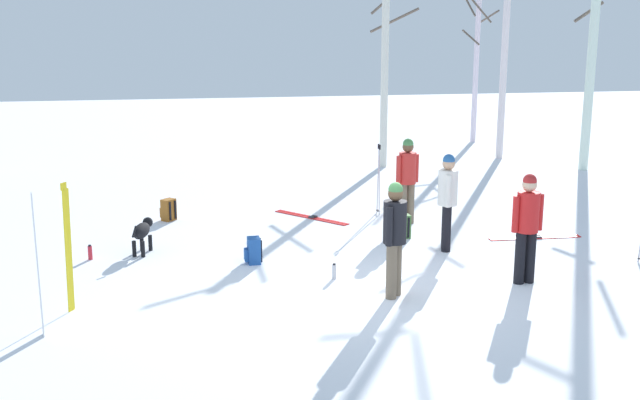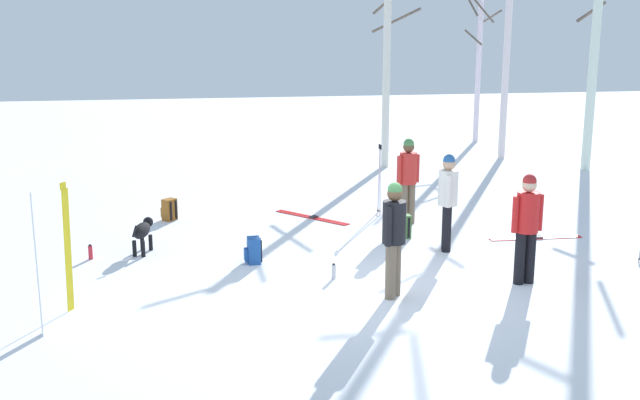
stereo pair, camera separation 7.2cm
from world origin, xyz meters
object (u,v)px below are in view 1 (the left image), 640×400
(dog, at_px, (142,231))
(ski_pair_lying_1, at_px, (535,237))
(backpack_0, at_px, (403,227))
(person_3, at_px, (395,232))
(ski_pair_planted_0, at_px, (68,248))
(birch_tree_1, at_px, (385,66))
(person_1, at_px, (407,175))
(water_bottle_1, at_px, (90,253))
(birch_tree_2, at_px, (507,16))
(ski_poles_0, at_px, (379,177))
(backpack_1, at_px, (168,210))
(ski_pair_planted_1, at_px, (38,265))
(birch_tree_4, at_px, (593,38))
(person_0, at_px, (448,196))
(backpack_2, at_px, (253,251))
(birch_tree_3, at_px, (476,55))
(ski_pair_lying_0, at_px, (311,217))
(water_bottle_0, at_px, (334,272))
(person_2, at_px, (527,221))

(dog, xyz_separation_m, ski_pair_lying_1, (7.15, -0.30, -0.38))
(ski_pair_lying_1, height_order, backpack_0, backpack_0)
(person_3, xyz_separation_m, ski_pair_planted_0, (-4.57, 0.25, -0.07))
(birch_tree_1, bearing_deg, backpack_0, -101.62)
(person_1, distance_m, water_bottle_1, 6.16)
(birch_tree_2, bearing_deg, ski_poles_0, -131.10)
(ski_poles_0, xyz_separation_m, backpack_1, (-4.31, 0.24, -0.57))
(person_1, bearing_deg, ski_pair_planted_1, -143.58)
(person_3, distance_m, backpack_0, 3.27)
(ski_pair_planted_1, height_order, ski_pair_lying_1, ski_pair_planted_1)
(ski_pair_planted_0, relative_size, birch_tree_4, 0.26)
(water_bottle_1, relative_size, birch_tree_1, 0.05)
(person_0, height_order, person_1, same)
(person_0, xyz_separation_m, ski_pair_lying_1, (1.90, 0.44, -0.97))
(ski_poles_0, relative_size, birch_tree_1, 0.27)
(person_1, xyz_separation_m, dog, (-5.07, -1.12, -0.59))
(birch_tree_2, relative_size, birch_tree_4, 1.13)
(ski_pair_planted_1, relative_size, birch_tree_1, 0.34)
(person_0, height_order, ski_pair_planted_0, ski_pair_planted_0)
(person_0, bearing_deg, birch_tree_2, 61.87)
(ski_pair_planted_1, height_order, backpack_2, ski_pair_planted_1)
(birch_tree_3, bearing_deg, backpack_1, -138.14)
(ski_pair_planted_1, height_order, ski_pair_lying_0, ski_pair_planted_1)
(ski_pair_planted_0, xyz_separation_m, ski_poles_0, (5.56, 4.60, -0.12))
(dog, bearing_deg, person_0, -8.03)
(backpack_1, height_order, birch_tree_1, birch_tree_1)
(backpack_2, relative_size, birch_tree_3, 0.08)
(person_3, relative_size, water_bottle_0, 6.79)
(ski_pair_planted_0, height_order, water_bottle_0, ski_pair_planted_0)
(ski_pair_planted_1, xyz_separation_m, birch_tree_4, (12.51, 9.26, 2.56))
(person_1, distance_m, person_2, 3.83)
(backpack_0, height_order, birch_tree_1, birch_tree_1)
(ski_pair_lying_0, bearing_deg, ski_pair_lying_1, -29.64)
(ski_pair_planted_0, xyz_separation_m, birch_tree_4, (12.25, 8.44, 2.59))
(ski_pair_lying_1, bearing_deg, person_1, 145.66)
(ski_pair_planted_0, distance_m, birch_tree_3, 17.69)
(birch_tree_2, height_order, birch_tree_3, birch_tree_2)
(ski_pair_lying_0, bearing_deg, backpack_2, -116.98)
(ski_pair_planted_0, relative_size, ski_pair_planted_1, 0.97)
(person_3, height_order, water_bottle_0, person_3)
(water_bottle_0, bearing_deg, ski_pair_lying_1, 21.62)
(backpack_2, xyz_separation_m, birch_tree_2, (8.03, 8.81, 3.87))
(birch_tree_1, bearing_deg, ski_poles_0, -105.60)
(backpack_2, relative_size, birch_tree_2, 0.06)
(ski_pair_lying_0, height_order, birch_tree_3, birch_tree_3)
(person_1, relative_size, birch_tree_2, 0.22)
(water_bottle_0, bearing_deg, birch_tree_3, 60.90)
(water_bottle_0, xyz_separation_m, birch_tree_3, (7.22, 12.97, 2.73))
(birch_tree_1, height_order, birch_tree_4, birch_tree_4)
(dog, height_order, birch_tree_4, birch_tree_4)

